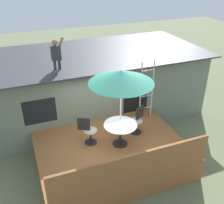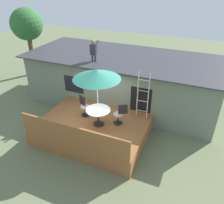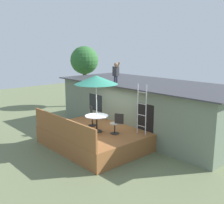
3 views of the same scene
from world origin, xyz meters
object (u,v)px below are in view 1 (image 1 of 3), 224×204
Objects in this scene: step_ladder at (147,90)px; person_figure at (56,52)px; patio_umbrella at (121,77)px; patio_chair_right at (137,120)px; patio_chair_left at (88,131)px; patio_table at (120,129)px.

person_figure is (-2.91, 1.17, 1.39)m from step_ladder.
patio_chair_right is at bearing 28.18° from patio_umbrella.
patio_umbrella is at bearing 0.00° from patio_chair_right.
patio_umbrella reaches higher than patio_chair_left.
patio_table is at bearing -60.74° from person_figure.
patio_chair_left is (0.43, -1.97, -2.04)m from person_figure.
patio_chair_right is at bearing 28.18° from patio_table.
patio_table is 0.94m from patio_chair_right.
patio_umbrella is 2.35m from step_ladder.
patio_table is 1.04m from patio_chair_left.
step_ladder is 1.98× the size of person_figure.
patio_table is 1.13× the size of patio_chair_left.
patio_umbrella is at bearing -60.74° from person_figure.
patio_chair_right is (1.74, -0.01, 0.00)m from patio_chair_left.
step_ladder reaches higher than patio_chair_right.
patio_umbrella is 2.76× the size of patio_chair_left.
patio_table is at bearing 0.00° from patio_chair_right.
person_figure is at bearing -70.56° from patio_chair_right.
person_figure reaches higher than patio_table.
patio_table is 1.76m from patio_umbrella.
patio_chair_left is (-0.93, 0.45, -1.89)m from patio_umbrella.
step_ladder is 1.27m from patio_chair_right.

